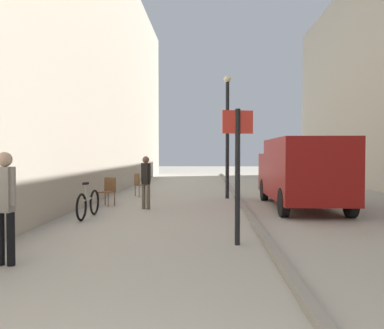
{
  "coord_description": "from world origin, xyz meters",
  "views": [
    {
      "loc": [
        0.43,
        -1.19,
        1.76
      ],
      "look_at": [
        -0.17,
        14.71,
        1.31
      ],
      "focal_mm": 37.55,
      "sensor_mm": 36.0,
      "label": 1
    }
  ],
  "objects_px": {
    "cafe_chair_by_doorway": "(139,183)",
    "bicycle_leaning": "(88,204)",
    "pedestrian_mid_block": "(146,179)",
    "cafe_chair_near_window": "(108,189)",
    "delivery_van": "(301,171)",
    "pedestrian_main_foreground": "(5,200)",
    "street_sign_post": "(238,164)",
    "lamp_post": "(227,128)"
  },
  "relations": [
    {
      "from": "cafe_chair_by_doorway",
      "to": "bicycle_leaning",
      "type": "bearing_deg",
      "value": -39.82
    },
    {
      "from": "pedestrian_main_foreground",
      "to": "bicycle_leaning",
      "type": "bearing_deg",
      "value": -82.86
    },
    {
      "from": "pedestrian_mid_block",
      "to": "bicycle_leaning",
      "type": "distance_m",
      "value": 2.26
    },
    {
      "from": "street_sign_post",
      "to": "cafe_chair_by_doorway",
      "type": "xyz_separation_m",
      "value": [
        -3.32,
        8.46,
        -1.0
      ]
    },
    {
      "from": "cafe_chair_near_window",
      "to": "cafe_chair_by_doorway",
      "type": "relative_size",
      "value": 1.0
    },
    {
      "from": "bicycle_leaning",
      "to": "lamp_post",
      "type": "bearing_deg",
      "value": 52.78
    },
    {
      "from": "street_sign_post",
      "to": "lamp_post",
      "type": "bearing_deg",
      "value": -104.01
    },
    {
      "from": "pedestrian_main_foreground",
      "to": "street_sign_post",
      "type": "bearing_deg",
      "value": -151.37
    },
    {
      "from": "pedestrian_mid_block",
      "to": "bicycle_leaning",
      "type": "height_order",
      "value": "pedestrian_mid_block"
    },
    {
      "from": "cafe_chair_near_window",
      "to": "cafe_chair_by_doorway",
      "type": "xyz_separation_m",
      "value": [
        0.56,
        2.88,
        0.0
      ]
    },
    {
      "from": "cafe_chair_by_doorway",
      "to": "lamp_post",
      "type": "bearing_deg",
      "value": 46.49
    },
    {
      "from": "cafe_chair_near_window",
      "to": "lamp_post",
      "type": "bearing_deg",
      "value": -129.96
    },
    {
      "from": "pedestrian_mid_block",
      "to": "delivery_van",
      "type": "height_order",
      "value": "delivery_van"
    },
    {
      "from": "pedestrian_main_foreground",
      "to": "cafe_chair_near_window",
      "type": "height_order",
      "value": "pedestrian_main_foreground"
    },
    {
      "from": "street_sign_post",
      "to": "pedestrian_mid_block",
      "type": "bearing_deg",
      "value": -75.15
    },
    {
      "from": "delivery_van",
      "to": "street_sign_post",
      "type": "distance_m",
      "value": 5.84
    },
    {
      "from": "bicycle_leaning",
      "to": "pedestrian_main_foreground",
      "type": "bearing_deg",
      "value": -86.68
    },
    {
      "from": "cafe_chair_near_window",
      "to": "pedestrian_mid_block",
      "type": "bearing_deg",
      "value": 171.52
    },
    {
      "from": "pedestrian_mid_block",
      "to": "lamp_post",
      "type": "height_order",
      "value": "lamp_post"
    },
    {
      "from": "delivery_van",
      "to": "cafe_chair_near_window",
      "type": "xyz_separation_m",
      "value": [
        -6.32,
        0.29,
        -0.65
      ]
    },
    {
      "from": "lamp_post",
      "to": "cafe_chair_near_window",
      "type": "distance_m",
      "value": 5.18
    },
    {
      "from": "pedestrian_mid_block",
      "to": "cafe_chair_near_window",
      "type": "height_order",
      "value": "pedestrian_mid_block"
    },
    {
      "from": "bicycle_leaning",
      "to": "cafe_chair_near_window",
      "type": "xyz_separation_m",
      "value": [
        -0.08,
        2.51,
        0.17
      ]
    },
    {
      "from": "pedestrian_mid_block",
      "to": "lamp_post",
      "type": "bearing_deg",
      "value": -110.72
    },
    {
      "from": "pedestrian_mid_block",
      "to": "delivery_van",
      "type": "bearing_deg",
      "value": -154.16
    },
    {
      "from": "street_sign_post",
      "to": "pedestrian_main_foreground",
      "type": "bearing_deg",
      "value": 9.9
    },
    {
      "from": "street_sign_post",
      "to": "cafe_chair_by_doorway",
      "type": "bearing_deg",
      "value": -81.11
    },
    {
      "from": "delivery_van",
      "to": "cafe_chair_by_doorway",
      "type": "xyz_separation_m",
      "value": [
        -5.76,
        3.17,
        -0.65
      ]
    },
    {
      "from": "delivery_van",
      "to": "street_sign_post",
      "type": "relative_size",
      "value": 2.11
    },
    {
      "from": "pedestrian_main_foreground",
      "to": "delivery_van",
      "type": "height_order",
      "value": "delivery_van"
    },
    {
      "from": "pedestrian_mid_block",
      "to": "delivery_van",
      "type": "distance_m",
      "value": 4.96
    },
    {
      "from": "cafe_chair_near_window",
      "to": "cafe_chair_by_doorway",
      "type": "distance_m",
      "value": 2.94
    },
    {
      "from": "pedestrian_mid_block",
      "to": "street_sign_post",
      "type": "bearing_deg",
      "value": 137.77
    },
    {
      "from": "pedestrian_mid_block",
      "to": "bicycle_leaning",
      "type": "xyz_separation_m",
      "value": [
        -1.31,
        -1.75,
        -0.58
      ]
    },
    {
      "from": "pedestrian_main_foreground",
      "to": "bicycle_leaning",
      "type": "distance_m",
      "value": 4.65
    },
    {
      "from": "pedestrian_main_foreground",
      "to": "delivery_van",
      "type": "distance_m",
      "value": 9.2
    },
    {
      "from": "delivery_van",
      "to": "bicycle_leaning",
      "type": "height_order",
      "value": "delivery_van"
    },
    {
      "from": "pedestrian_mid_block",
      "to": "cafe_chair_near_window",
      "type": "relative_size",
      "value": 1.77
    },
    {
      "from": "pedestrian_main_foreground",
      "to": "cafe_chair_by_doorway",
      "type": "relative_size",
      "value": 1.89
    },
    {
      "from": "pedestrian_main_foreground",
      "to": "cafe_chair_near_window",
      "type": "relative_size",
      "value": 1.89
    },
    {
      "from": "delivery_van",
      "to": "cafe_chair_by_doorway",
      "type": "distance_m",
      "value": 6.61
    },
    {
      "from": "street_sign_post",
      "to": "cafe_chair_by_doorway",
      "type": "relative_size",
      "value": 2.77
    }
  ]
}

